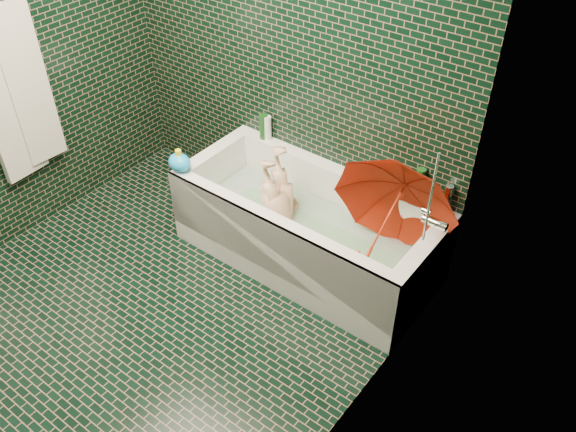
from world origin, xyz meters
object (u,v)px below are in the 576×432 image
Objects in this scene: bathtub at (306,235)px; bath_toy at (180,162)px; umbrella at (387,220)px; child at (283,217)px; rubber_duck at (417,197)px.

bath_toy is (-0.80, -0.29, 0.41)m from bathtub.
umbrella reaches higher than bathtub.
umbrella is 4.55× the size of bath_toy.
child is at bearing -177.80° from umbrella.
umbrella is at bearing -104.45° from rubber_duck.
bathtub is at bearing 19.49° from bath_toy.
bathtub is 0.76m from rubber_duck.
bath_toy reaches higher than rubber_duck.
child is at bearing -163.42° from rubber_duck.
bathtub is 0.94m from bath_toy.
bathtub is at bearing 179.99° from umbrella.
child is 1.28× the size of umbrella.
bathtub is at bearing -159.60° from rubber_duck.
rubber_duck is at bearing 24.09° from bath_toy.
child is 0.87m from rubber_duck.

